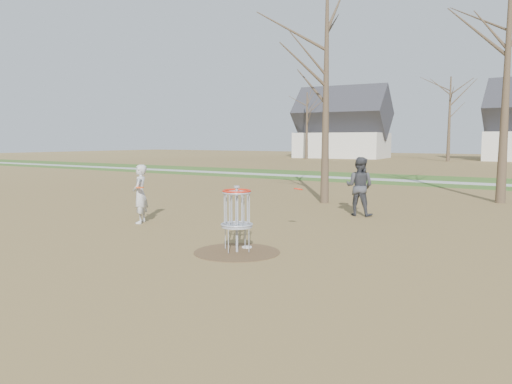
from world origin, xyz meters
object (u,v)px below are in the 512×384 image
player_standing (140,194)px  disc_golf_basket (237,209)px  player_throwing (359,186)px  disc_grounded (247,247)px

player_standing → disc_golf_basket: bearing=39.8°
player_standing → player_throwing: 6.57m
disc_grounded → player_standing: bearing=166.1°
player_throwing → disc_grounded: (-0.31, -5.73, -0.88)m
player_standing → disc_golf_basket: size_ratio=1.22×
player_standing → disc_grounded: size_ratio=7.46×
player_standing → disc_grounded: bearing=45.0°
disc_grounded → disc_golf_basket: bearing=-83.3°
player_throwing → disc_grounded: player_throwing is taller
disc_grounded → player_throwing: bearing=86.9°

